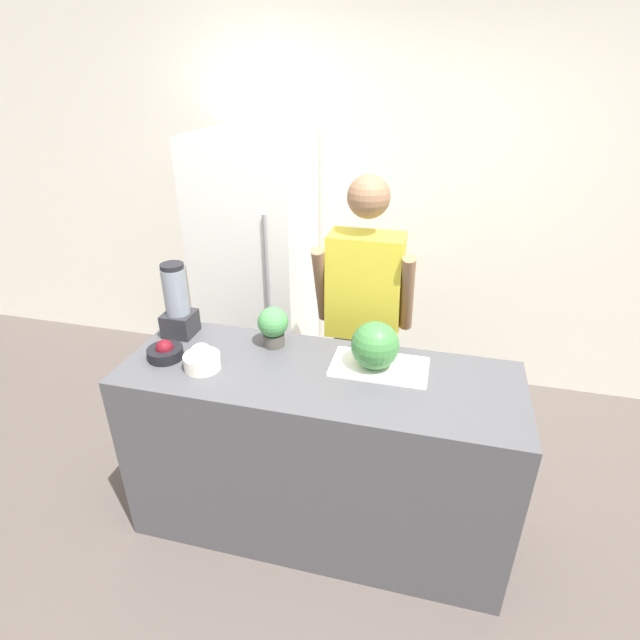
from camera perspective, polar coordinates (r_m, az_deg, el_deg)
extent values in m
plane|color=#564C47|center=(2.70, -2.04, -26.75)|extent=(14.00, 14.00, 0.00)
cube|color=white|center=(3.62, 6.45, 13.00)|extent=(8.00, 0.06, 2.60)
cube|color=#4C4C51|center=(2.55, -0.18, -14.86)|extent=(1.82, 0.64, 0.94)
cube|color=white|center=(3.55, -7.14, 5.93)|extent=(0.70, 0.72, 1.81)
cylinder|color=gray|center=(3.09, -6.11, 6.26)|extent=(0.02, 0.02, 0.63)
cube|color=#4C608C|center=(3.09, 4.60, -7.98)|extent=(0.30, 0.18, 0.82)
cube|color=gold|center=(2.74, 5.13, 3.97)|extent=(0.40, 0.22, 0.58)
sphere|color=#936B4C|center=(2.59, 5.59, 13.84)|extent=(0.22, 0.22, 0.22)
cylinder|color=#936B4C|center=(2.75, 0.14, 3.95)|extent=(0.07, 0.23, 0.49)
cylinder|color=#936B4C|center=(2.69, 9.93, 2.92)|extent=(0.07, 0.23, 0.49)
cube|color=white|center=(2.31, 6.80, -5.32)|extent=(0.44, 0.25, 0.01)
sphere|color=#3D7F3D|center=(2.24, 6.32, -2.90)|extent=(0.22, 0.22, 0.22)
cylinder|color=black|center=(2.47, -17.25, -3.63)|extent=(0.17, 0.17, 0.05)
sphere|color=maroon|center=(2.45, -17.34, -3.10)|extent=(0.08, 0.08, 0.08)
cylinder|color=white|center=(2.34, -13.31, -4.66)|extent=(0.17, 0.17, 0.07)
sphere|color=white|center=(2.32, -13.41, -3.93)|extent=(0.11, 0.11, 0.11)
cube|color=#28282D|center=(2.64, -15.69, -0.38)|extent=(0.15, 0.15, 0.12)
cylinder|color=gray|center=(2.57, -16.19, 3.17)|extent=(0.12, 0.12, 0.24)
cylinder|color=black|center=(2.52, -16.58, 5.90)|extent=(0.11, 0.11, 0.02)
cylinder|color=#514C47|center=(2.47, -5.30, -2.22)|extent=(0.11, 0.11, 0.06)
sphere|color=#478E4C|center=(2.42, -5.40, -0.25)|extent=(0.15, 0.15, 0.15)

